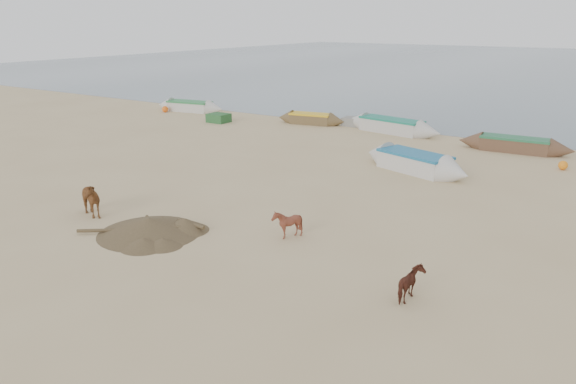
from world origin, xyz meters
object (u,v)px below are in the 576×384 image
(calf_right, at_px, (412,285))
(calf_front, at_px, (287,224))
(cow_adult, at_px, (88,199))
(near_canoe, at_px, (414,162))

(calf_right, bearing_deg, calf_front, 45.23)
(calf_front, bearing_deg, cow_adult, -92.62)
(calf_right, xyz_separation_m, near_canoe, (-4.74, 12.23, 0.01))
(calf_front, height_order, calf_right, calf_front)
(near_canoe, bearing_deg, calf_front, -73.88)
(cow_adult, bearing_deg, calf_right, -72.33)
(cow_adult, height_order, near_canoe, cow_adult)
(calf_front, bearing_deg, calf_right, 50.42)
(cow_adult, bearing_deg, near_canoe, -15.40)
(calf_front, relative_size, calf_right, 1.13)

